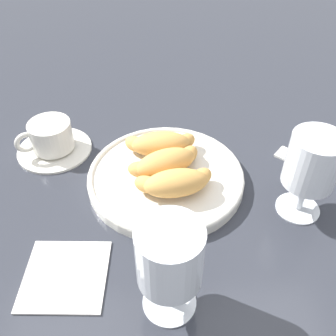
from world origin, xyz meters
TOP-DOWN VIEW (x-y plane):
  - ground_plane at (0.00, 0.00)m, footprint 2.20×2.20m
  - pastry_plate at (0.00, 0.01)m, footprint 0.26×0.26m
  - croissant_large at (0.01, -0.04)m, footprint 0.14×0.08m
  - croissant_small at (0.00, 0.01)m, footprint 0.13×0.09m
  - croissant_extra at (-0.01, 0.06)m, footprint 0.14×0.07m
  - coffee_cup_near at (-0.21, 0.10)m, footprint 0.14×0.14m
  - juice_glass_left at (0.00, -0.21)m, footprint 0.08×0.08m
  - juice_glass_right at (0.21, -0.06)m, footprint 0.08×0.08m
  - sugar_packet at (0.23, 0.07)m, footprint 0.06×0.06m
  - folded_napkin at (-0.14, -0.17)m, footprint 0.11×0.11m

SIDE VIEW (x-z plane):
  - ground_plane at x=0.00m, z-range 0.00..0.00m
  - folded_napkin at x=-0.14m, z-range 0.00..0.01m
  - sugar_packet at x=0.23m, z-range 0.00..0.01m
  - pastry_plate at x=0.00m, z-range 0.00..0.02m
  - coffee_cup_near at x=-0.21m, z-range 0.00..0.06m
  - croissant_large at x=0.01m, z-range 0.02..0.06m
  - croissant_small at x=0.00m, z-range 0.02..0.06m
  - croissant_extra at x=-0.01m, z-range 0.02..0.06m
  - juice_glass_left at x=0.00m, z-range 0.02..0.16m
  - juice_glass_right at x=0.21m, z-range 0.02..0.16m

